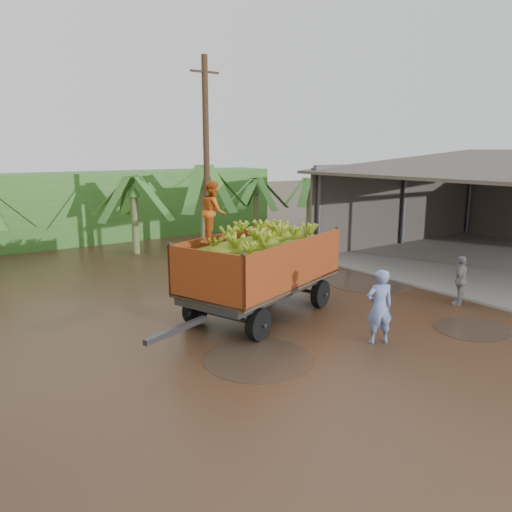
% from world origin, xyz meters
% --- Properties ---
extents(ground, '(100.00, 100.00, 0.00)m').
position_xyz_m(ground, '(0.00, 0.00, 0.00)').
color(ground, black).
rests_on(ground, ground).
extents(packing_shed, '(12.78, 10.80, 4.76)m').
position_xyz_m(packing_shed, '(11.77, 1.77, 2.50)').
color(packing_shed, gray).
rests_on(packing_shed, ground).
extents(hedge_north, '(22.00, 3.00, 3.60)m').
position_xyz_m(hedge_north, '(-2.00, 16.00, 1.80)').
color(hedge_north, '#2D661E').
rests_on(hedge_north, ground).
extents(banana_trailer, '(7.07, 4.03, 3.97)m').
position_xyz_m(banana_trailer, '(-1.25, 0.94, 1.53)').
color(banana_trailer, '#C24B1B').
rests_on(banana_trailer, ground).
extents(man_blue, '(0.81, 0.68, 1.90)m').
position_xyz_m(man_blue, '(-0.09, -2.51, 0.95)').
color(man_blue, '#6980C0').
rests_on(man_blue, ground).
extents(man_grey, '(1.00, 0.66, 1.58)m').
position_xyz_m(man_grey, '(4.41, -1.84, 0.79)').
color(man_grey, slate).
rests_on(man_grey, ground).
extents(utility_pole, '(1.20, 0.24, 8.24)m').
position_xyz_m(utility_pole, '(0.40, 6.87, 4.18)').
color(utility_pole, '#47301E').
rests_on(utility_pole, ground).
extents(banana_plants, '(24.35, 20.37, 4.22)m').
position_xyz_m(banana_plants, '(-5.47, 5.18, 1.87)').
color(banana_plants, '#2D661E').
rests_on(banana_plants, ground).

